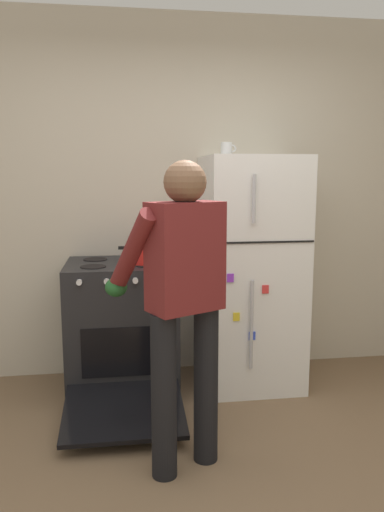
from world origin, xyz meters
name	(u,v)px	position (x,y,z in m)	size (l,w,h in m)	color
kitchen_wall_back	(175,198)	(0.00, 1.95, 1.35)	(6.00, 0.10, 2.70)	beige
refrigerator	(251,272)	(0.51, 1.57, 0.83)	(0.68, 0.72, 1.66)	white
stove_range	(122,328)	(-0.42, 1.55, 0.45)	(0.76, 1.23, 0.93)	black
person_cook	(181,290)	(-0.12, 0.55, 0.95)	(0.64, 0.68, 1.60)	black
red_pot	(144,254)	(-0.26, 1.52, 0.99)	(0.35, 0.25, 0.12)	red
coffee_mug	(227,149)	(0.34, 1.62, 1.71)	(0.11, 0.08, 0.10)	silver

